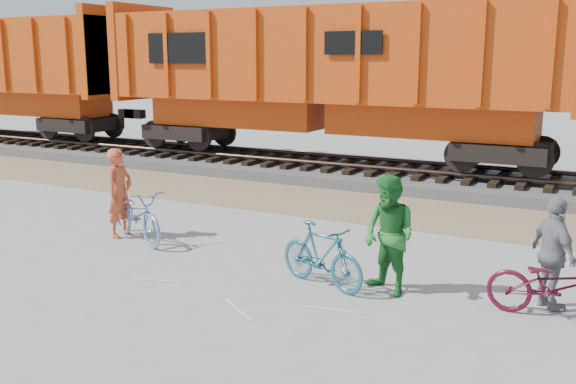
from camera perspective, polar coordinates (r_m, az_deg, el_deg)
name	(u,v)px	position (r m, az deg, el deg)	size (l,w,h in m)	color
ground	(235,275)	(10.53, -4.72, -7.40)	(120.00, 120.00, 0.00)	#9E9E99
gravel_strip	(360,207)	(15.27, 6.39, -1.30)	(120.00, 3.00, 0.02)	#9E8462
ballast_bed	(405,177)	(18.48, 10.37, 1.33)	(120.00, 4.00, 0.30)	slate
track	(406,166)	(18.42, 10.41, 2.32)	(120.00, 2.60, 0.24)	black
hopper_car_center	(328,74)	(19.05, 3.57, 10.46)	(14.00, 3.13, 4.65)	black
bicycle_blue	(137,215)	(12.62, -13.27, -1.99)	(0.68, 1.95, 1.02)	#7090BF
bicycle_teal	(322,255)	(9.88, 3.01, -5.64)	(0.47, 1.65, 0.99)	#1F6175
bicycle_maroon	(556,287)	(9.35, 22.74, -7.76)	(0.63, 1.80, 0.95)	#4F0D22
person_solo	(120,193)	(12.94, -14.73, -0.07)	(0.64, 0.42, 1.75)	#C94E2C
person_man	(389,235)	(9.60, 8.98, -3.83)	(0.87, 0.68, 1.79)	#22742A
person_woman	(553,254)	(9.64, 22.53, -5.10)	(0.94, 0.39, 1.61)	gray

